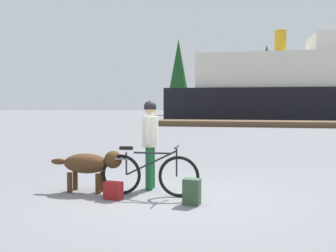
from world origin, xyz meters
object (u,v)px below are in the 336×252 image
handbag_pannier (113,191)px  ferry_boat (317,89)px  bicycle (149,174)px  person_cyclist (150,136)px  dog (90,164)px  backpack (192,192)px

handbag_pannier → ferry_boat: bearing=73.3°
bicycle → ferry_boat: bearing=74.0°
person_cyclist → dog: 1.28m
person_cyclist → backpack: (0.96, -1.00, -0.85)m
dog → backpack: (2.03, -0.53, -0.32)m
backpack → ferry_boat: bearing=75.7°
person_cyclist → backpack: bearing=-46.1°
backpack → bicycle: bearing=152.0°
dog → ferry_boat: 32.86m
bicycle → dog: bearing=176.3°
person_cyclist → backpack: person_cyclist is taller
bicycle → person_cyclist: 0.86m
person_cyclist → ferry_boat: bearing=73.6°
dog → backpack: dog is taller
backpack → ferry_boat: ferry_boat is taller
bicycle → ferry_boat: (8.93, 31.24, 2.65)m
dog → backpack: 2.12m
backpack → ferry_boat: 32.83m
dog → ferry_boat: bearing=72.0°
backpack → ferry_boat: (8.08, 31.69, 2.83)m
dog → backpack: bearing=-14.6°
handbag_pannier → ferry_boat: (9.50, 31.59, 2.90)m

